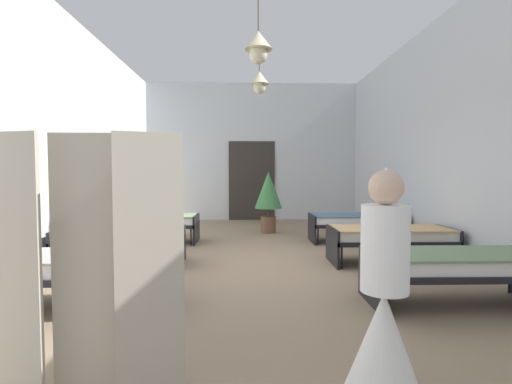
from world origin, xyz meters
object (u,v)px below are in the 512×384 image
(bed_left_row_0, at_px, (63,267))
(bed_left_row_2, at_px, (151,222))
(bed_left_row_1, at_px, (121,237))
(privacy_screen, at_px, (83,269))
(bed_right_row_2, at_px, (356,221))
(nurse_near_aisle, at_px, (384,318))
(potted_plant, at_px, (268,194))
(bed_right_row_0, at_px, (455,265))
(bed_right_row_1, at_px, (390,236))

(bed_left_row_0, xyz_separation_m, bed_left_row_2, (0.00, 3.80, 0.00))
(bed_left_row_1, relative_size, bed_left_row_2, 1.00)
(bed_left_row_1, distance_m, privacy_screen, 3.76)
(bed_right_row_2, relative_size, nurse_near_aisle, 1.28)
(bed_left_row_1, bearing_deg, bed_left_row_2, 90.00)
(bed_left_row_2, distance_m, potted_plant, 2.83)
(bed_left_row_1, distance_m, bed_left_row_2, 1.90)
(bed_left_row_1, height_order, nurse_near_aisle, nurse_near_aisle)
(potted_plant, relative_size, privacy_screen, 0.87)
(bed_right_row_0, xyz_separation_m, bed_right_row_2, (0.00, 3.80, 0.00))
(bed_left_row_2, bearing_deg, privacy_screen, -80.23)
(bed_left_row_0, height_order, nurse_near_aisle, nurse_near_aisle)
(bed_right_row_1, bearing_deg, bed_left_row_1, 180.00)
(bed_right_row_1, bearing_deg, privacy_screen, -132.54)
(bed_left_row_2, distance_m, privacy_screen, 5.61)
(bed_right_row_0, relative_size, bed_right_row_1, 1.00)
(bed_right_row_1, xyz_separation_m, bed_left_row_2, (-4.27, 1.90, 0.00))
(bed_left_row_0, distance_m, potted_plant, 5.64)
(nurse_near_aisle, xyz_separation_m, potted_plant, (-0.34, 6.76, 0.41))
(bed_left_row_0, distance_m, bed_right_row_2, 5.72)
(bed_left_row_0, xyz_separation_m, bed_right_row_1, (4.27, 1.90, 0.00))
(nurse_near_aisle, bearing_deg, bed_left_row_0, 129.83)
(bed_left_row_0, relative_size, potted_plant, 1.29)
(bed_right_row_2, distance_m, potted_plant, 2.21)
(bed_right_row_2, relative_size, privacy_screen, 1.12)
(nurse_near_aisle, bearing_deg, privacy_screen, 160.70)
(bed_right_row_2, bearing_deg, bed_right_row_1, -90.00)
(bed_right_row_1, bearing_deg, bed_right_row_2, 90.00)
(bed_right_row_2, bearing_deg, potted_plant, 145.29)
(bed_left_row_1, bearing_deg, nurse_near_aisle, -51.99)
(bed_left_row_0, relative_size, bed_left_row_1, 1.00)
(bed_right_row_0, xyz_separation_m, bed_right_row_1, (0.00, 1.90, 0.00))
(bed_left_row_2, bearing_deg, bed_right_row_1, -23.99)
(bed_left_row_0, xyz_separation_m, potted_plant, (2.50, 5.03, 0.50))
(nurse_near_aisle, bearing_deg, bed_left_row_2, 98.43)
(bed_right_row_0, xyz_separation_m, bed_left_row_1, (-4.27, 1.90, 0.00))
(bed_left_row_1, xyz_separation_m, nurse_near_aisle, (2.84, -3.64, 0.09))
(potted_plant, bearing_deg, nurse_near_aisle, -87.09)
(bed_right_row_0, distance_m, privacy_screen, 3.76)
(bed_left_row_1, bearing_deg, potted_plant, 51.37)
(bed_right_row_1, distance_m, nurse_near_aisle, 3.91)
(bed_right_row_0, relative_size, privacy_screen, 1.12)
(bed_right_row_0, distance_m, bed_right_row_2, 3.80)
(bed_right_row_0, bearing_deg, bed_left_row_1, 156.01)
(bed_right_row_0, distance_m, nurse_near_aisle, 2.25)
(bed_left_row_1, relative_size, bed_right_row_2, 1.00)
(bed_left_row_2, distance_m, nurse_near_aisle, 6.22)
(bed_right_row_2, distance_m, nurse_near_aisle, 5.72)
(bed_right_row_1, xyz_separation_m, bed_right_row_2, (0.00, 1.90, 0.00))
(bed_left_row_1, bearing_deg, bed_right_row_0, -23.99)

